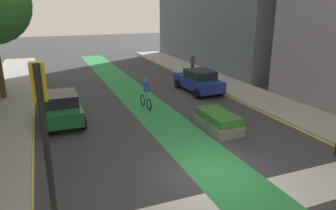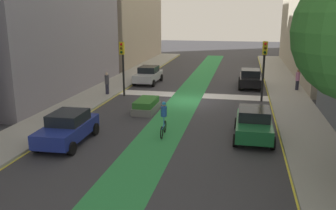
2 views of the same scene
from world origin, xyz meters
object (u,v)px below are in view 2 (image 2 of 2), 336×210
at_px(traffic_signal_near_left, 264,60).
at_px(car_black_left_near, 250,78).
at_px(median_planter, 146,106).
at_px(traffic_signal_near_right, 123,59).
at_px(cyclist_in_lane, 164,118).
at_px(pedestrian_sidewalk_left_a, 298,80).
at_px(pedestrian_sidewalk_right_b, 107,83).
at_px(car_green_left_far, 254,123).
at_px(car_blue_right_far, 68,128).
at_px(car_silver_right_near, 148,75).

relative_size(traffic_signal_near_left, car_black_left_near, 1.06).
bearing_deg(median_planter, traffic_signal_near_right, -54.01).
bearing_deg(car_black_left_near, cyclist_in_lane, 71.75).
bearing_deg(pedestrian_sidewalk_left_a, median_planter, 39.13).
xyz_separation_m(traffic_signal_near_right, pedestrian_sidewalk_right_b, (1.31, 0.15, -1.96)).
xyz_separation_m(car_green_left_far, cyclist_in_lane, (4.74, 0.55, 0.17)).
bearing_deg(median_planter, car_blue_right_far, 70.39).
relative_size(traffic_signal_near_right, traffic_signal_near_left, 0.96).
bearing_deg(traffic_signal_near_right, pedestrian_sidewalk_right_b, 6.67).
bearing_deg(car_blue_right_far, traffic_signal_near_right, -86.58).
distance_m(car_black_left_near, car_green_left_far, 13.74).
bearing_deg(car_black_left_near, median_planter, 55.05).
bearing_deg(traffic_signal_near_left, cyclist_in_lane, 58.24).
bearing_deg(car_black_left_near, traffic_signal_near_left, 98.53).
distance_m(car_black_left_near, pedestrian_sidewalk_left_a, 4.02).
bearing_deg(car_blue_right_far, cyclist_in_lane, -154.64).
distance_m(cyclist_in_lane, pedestrian_sidewalk_left_a, 15.70).
height_order(car_blue_right_far, cyclist_in_lane, cyclist_in_lane).
relative_size(traffic_signal_near_right, car_silver_right_near, 1.01).
bearing_deg(traffic_signal_near_left, car_green_left_far, 84.73).
bearing_deg(pedestrian_sidewalk_right_b, car_blue_right_far, 100.48).
relative_size(car_silver_right_near, median_planter, 1.54).
distance_m(traffic_signal_near_right, car_green_left_far, 12.91).
xyz_separation_m(traffic_signal_near_left, car_black_left_near, (0.81, -5.38, -2.32)).
height_order(car_blue_right_far, car_green_left_far, same).
bearing_deg(median_planter, pedestrian_sidewalk_left_a, -140.87).
bearing_deg(pedestrian_sidewalk_right_b, car_black_left_near, -152.14).
xyz_separation_m(car_blue_right_far, car_silver_right_near, (0.12, -16.37, 0.00)).
xyz_separation_m(traffic_signal_near_left, median_planter, (7.70, 4.48, -2.72)).
distance_m(traffic_signal_near_right, traffic_signal_near_left, 10.68).
bearing_deg(car_green_left_far, car_silver_right_near, -55.56).
bearing_deg(median_planter, car_silver_right_near, -75.91).
distance_m(cyclist_in_lane, pedestrian_sidewalk_right_b, 10.58).
bearing_deg(car_silver_right_near, cyclist_in_lane, 108.06).
bearing_deg(pedestrian_sidewalk_right_b, pedestrian_sidewalk_left_a, -162.33).
distance_m(pedestrian_sidewalk_right_b, median_planter, 5.86).
distance_m(car_green_left_far, median_planter, 7.95).
height_order(car_blue_right_far, pedestrian_sidewalk_right_b, pedestrian_sidewalk_right_b).
distance_m(car_blue_right_far, cyclist_in_lane, 5.01).
distance_m(traffic_signal_near_left, pedestrian_sidewalk_left_a, 5.63).
distance_m(traffic_signal_near_right, cyclist_in_lane, 10.17).
height_order(traffic_signal_near_left, pedestrian_sidewalk_left_a, traffic_signal_near_left).
bearing_deg(traffic_signal_near_right, cyclist_in_lane, 121.16).
distance_m(traffic_signal_near_right, pedestrian_sidewalk_right_b, 2.36).
relative_size(traffic_signal_near_left, cyclist_in_lane, 2.41).
xyz_separation_m(car_blue_right_far, car_green_left_far, (-9.27, -2.69, 0.00)).
relative_size(car_black_left_near, pedestrian_sidewalk_right_b, 2.42).
bearing_deg(car_silver_right_near, median_planter, 104.09).
bearing_deg(traffic_signal_near_right, median_planter, 125.99).
bearing_deg(cyclist_in_lane, car_silver_right_near, -71.94).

